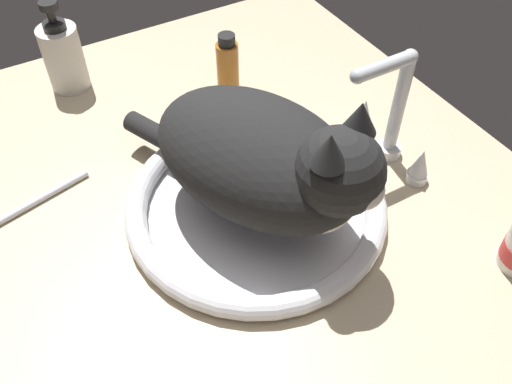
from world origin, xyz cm
name	(u,v)px	position (x,y,z in cm)	size (l,w,h in cm)	color
countertop	(269,229)	(0.00, 0.00, 1.50)	(112.79, 81.43, 3.00)	#CCB793
sink_basin	(256,205)	(-2.65, -0.60, 4.39)	(36.78, 36.78, 3.10)	white
faucet	(391,118)	(-2.65, 22.32, 10.63)	(16.60, 11.84, 18.90)	silver
cat	(269,161)	(-0.74, 0.23, 14.16)	(40.09, 28.98, 19.80)	black
soap_pump_bottle	(63,56)	(-45.00, -14.38, 9.13)	(6.73, 6.73, 16.15)	silver
amber_bottle	(228,68)	(-28.57, 8.80, 8.56)	(3.78, 3.78, 11.84)	#B2661E
toothbrush	(30,204)	(-19.48, -28.29, 3.62)	(5.20, 17.59, 1.70)	silver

